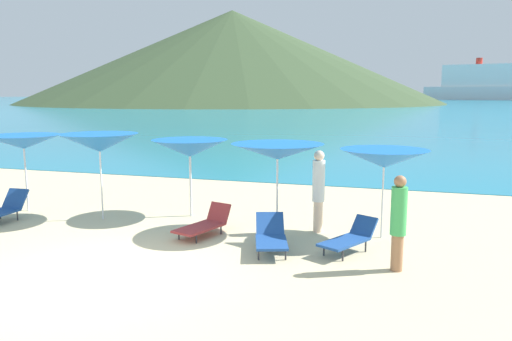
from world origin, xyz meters
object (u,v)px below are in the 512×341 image
object	(u,v)px
umbrella_1	(99,143)
umbrella_4	(384,159)
lounge_chair_1	(271,236)
umbrella_3	(277,152)
umbrella_2	(190,148)
lounge_chair_3	(350,238)
beachgoer_0	(319,188)
lounge_chair_2	(3,208)
umbrella_0	(23,142)
lounge_chair_0	(204,224)
beachgoer_1	(398,220)
cruise_ship	(496,84)

from	to	relation	value
umbrella_1	umbrella_4	xyz separation A→B (m)	(6.98, 0.41, -0.18)
lounge_chair_1	umbrella_3	bearing A→B (deg)	81.63
umbrella_2	umbrella_1	bearing A→B (deg)	-154.09
umbrella_2	lounge_chair_3	bearing A→B (deg)	-22.87
lounge_chair_3	umbrella_4	bearing A→B (deg)	93.68
umbrella_4	beachgoer_0	distance (m)	1.63
umbrella_1	umbrella_2	bearing A→B (deg)	25.91
umbrella_4	lounge_chair_2	distance (m)	9.47
umbrella_0	umbrella_4	size ratio (longest dim) A/B	1.03
umbrella_1	lounge_chair_0	bearing A→B (deg)	-10.77
lounge_chair_0	umbrella_2	bearing A→B (deg)	141.13
umbrella_0	lounge_chair_0	size ratio (longest dim) A/B	1.37
umbrella_1	umbrella_3	xyz separation A→B (m)	(4.62, 0.13, -0.08)
beachgoer_1	umbrella_4	bearing A→B (deg)	141.15
umbrella_2	umbrella_3	xyz separation A→B (m)	(2.58, -0.86, 0.10)
umbrella_1	umbrella_2	xyz separation A→B (m)	(2.04, 0.99, -0.18)
umbrella_1	lounge_chair_0	size ratio (longest dim) A/B	1.42
lounge_chair_0	lounge_chair_3	xyz separation A→B (m)	(3.32, -0.26, 0.04)
lounge_chair_2	umbrella_1	bearing A→B (deg)	20.54
umbrella_2	beachgoer_0	distance (m)	3.61
umbrella_0	beachgoer_0	distance (m)	8.10
lounge_chair_2	cruise_ship	bearing A→B (deg)	77.17
umbrella_0	lounge_chair_2	world-z (taller)	umbrella_0
umbrella_0	beachgoer_1	world-z (taller)	umbrella_0
umbrella_2	umbrella_4	xyz separation A→B (m)	(4.94, -0.58, -0.00)
umbrella_1	lounge_chair_1	world-z (taller)	umbrella_1
umbrella_4	lounge_chair_3	xyz separation A→B (m)	(-0.57, -1.26, -1.49)
beachgoer_0	cruise_ship	xyz separation A→B (m)	(40.15, 244.03, 6.26)
umbrella_4	lounge_chair_0	xyz separation A→B (m)	(-3.89, -0.99, -1.53)
umbrella_1	lounge_chair_2	world-z (taller)	umbrella_1
lounge_chair_0	lounge_chair_3	bearing A→B (deg)	12.89
umbrella_4	beachgoer_0	size ratio (longest dim) A/B	1.08
lounge_chair_2	lounge_chair_3	distance (m)	8.69
lounge_chair_2	lounge_chair_0	bearing A→B (deg)	1.95
umbrella_2	beachgoer_0	bearing A→B (deg)	-8.94
umbrella_0	beachgoer_0	world-z (taller)	umbrella_0
lounge_chair_1	beachgoer_1	distance (m)	2.62
lounge_chair_2	lounge_chair_3	xyz separation A→B (m)	(8.69, 0.09, -0.03)
umbrella_1	cruise_ship	world-z (taller)	cruise_ship
umbrella_3	lounge_chair_1	size ratio (longest dim) A/B	1.50
umbrella_4	lounge_chair_2	world-z (taller)	umbrella_4
lounge_chair_0	lounge_chair_2	world-z (taller)	lounge_chair_2
umbrella_4	lounge_chair_1	xyz separation A→B (m)	(-2.13, -1.67, -1.47)
lounge_chair_2	cruise_ship	xyz separation A→B (m)	(47.96, 245.40, 6.98)
lounge_chair_1	lounge_chair_3	world-z (taller)	lounge_chair_1
umbrella_2	beachgoer_1	xyz separation A→B (m)	(5.32, -2.67, -0.85)
umbrella_0	umbrella_2	xyz separation A→B (m)	(4.56, 0.79, -0.11)
umbrella_1	umbrella_4	world-z (taller)	umbrella_1
umbrella_0	beachgoer_1	xyz separation A→B (m)	(9.88, -1.87, -0.95)
umbrella_1	umbrella_2	world-z (taller)	umbrella_1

